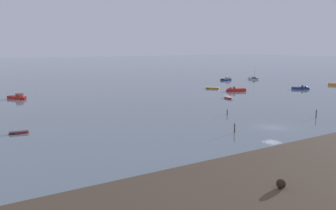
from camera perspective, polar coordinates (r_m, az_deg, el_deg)
ground_plane at (r=65.57m, az=15.07°, el=-3.16°), size 800.00×800.00×0.00m
tidal_rock_left at (r=37.63m, az=16.23°, el=-11.01°), size 0.89×0.89×0.89m
rowboat_moored_0 at (r=62.96m, az=-21.00°, el=-3.81°), size 3.12×1.52×0.47m
rowboat_moored_1 at (r=99.09m, az=8.80°, el=1.07°), size 2.80×4.23×0.63m
sailboat_moored_0 at (r=156.66m, az=12.41°, el=3.76°), size 2.41×5.25×5.66m
rowboat_moored_3 at (r=120.51m, az=6.52°, el=2.46°), size 3.72×4.47×0.69m
motorboat_moored_1 at (r=114.81m, az=9.59°, el=2.14°), size 6.46×3.89×2.10m
motorboat_moored_2 at (r=151.61m, az=8.67°, el=3.73°), size 5.65×2.79×2.06m
motorboat_moored_3 at (r=103.43m, az=-21.00°, el=1.00°), size 4.10×6.05×2.18m
motorboat_moored_5 at (r=125.36m, az=19.12°, el=2.31°), size 5.49×4.78×1.87m
mooring_post_near at (r=75.12m, az=8.66°, el=-1.05°), size 0.22×0.22×1.24m
mooring_post_left at (r=60.05m, az=9.72°, el=-3.35°), size 0.22×0.22×1.68m
mooring_post_right at (r=76.76m, az=20.88°, el=-1.19°), size 0.22×0.22×1.67m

